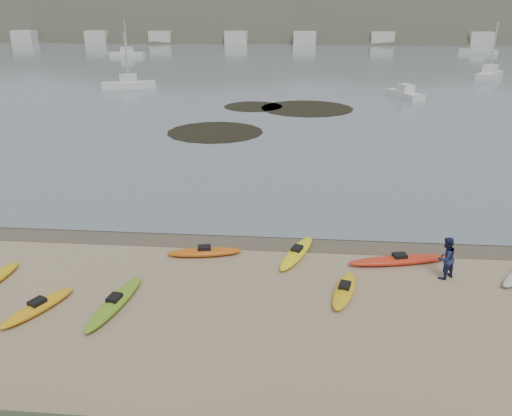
{
  "coord_description": "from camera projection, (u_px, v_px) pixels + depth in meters",
  "views": [
    {
      "loc": [
        1.85,
        -21.37,
        10.0
      ],
      "look_at": [
        0.0,
        0.0,
        1.5
      ],
      "focal_mm": 35.0,
      "sensor_mm": 36.0,
      "label": 1
    }
  ],
  "objects": [
    {
      "name": "ground",
      "position": [
        256.0,
        237.0,
        23.62
      ],
      "size": [
        600.0,
        600.0,
        0.0
      ],
      "primitive_type": "plane",
      "color": "tan",
      "rests_on": "ground"
    },
    {
      "name": "person_east",
      "position": [
        446.0,
        258.0,
        19.75
      ],
      "size": [
        1.08,
        1.04,
        1.76
      ],
      "primitive_type": "imported",
      "rotation": [
        0.0,
        0.0,
        3.75
      ],
      "color": "navy",
      "rests_on": "ground"
    },
    {
      "name": "kayaks",
      "position": [
        256.0,
        275.0,
        19.93
      ],
      "size": [
        23.46,
        8.43,
        0.34
      ],
      "color": "#77AB22",
      "rests_on": "ground"
    },
    {
      "name": "wet_sand",
      "position": [
        255.0,
        240.0,
        23.34
      ],
      "size": [
        60.0,
        60.0,
        0.0
      ],
      "primitive_type": "plane",
      "color": "brown",
      "rests_on": "ground"
    },
    {
      "name": "water",
      "position": [
        299.0,
        28.0,
        301.47
      ],
      "size": [
        1200.0,
        1200.0,
        0.0
      ],
      "primitive_type": "plane",
      "color": "slate",
      "rests_on": "ground"
    },
    {
      "name": "moored_boats",
      "position": [
        342.0,
        63.0,
        96.31
      ],
      "size": [
        92.7,
        76.93,
        1.23
      ],
      "color": "silver",
      "rests_on": "ground"
    },
    {
      "name": "kelp_mats",
      "position": [
        269.0,
        115.0,
        51.32
      ],
      "size": [
        17.45,
        21.48,
        0.04
      ],
      "color": "black",
      "rests_on": "water"
    },
    {
      "name": "far_hills",
      "position": [
        391.0,
        78.0,
        205.97
      ],
      "size": [
        550.0,
        135.0,
        80.0
      ],
      "color": "#384235",
      "rests_on": "ground"
    },
    {
      "name": "far_town",
      "position": [
        315.0,
        38.0,
        156.7
      ],
      "size": [
        199.0,
        5.0,
        4.0
      ],
      "color": "beige",
      "rests_on": "ground"
    }
  ]
}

